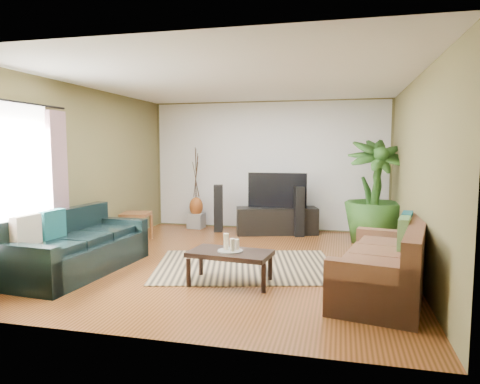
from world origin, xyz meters
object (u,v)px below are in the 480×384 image
(speaker_right, at_px, (299,212))
(pedestal, at_px, (196,221))
(speaker_left, at_px, (218,208))
(vase, at_px, (196,207))
(tv_stand, at_px, (277,221))
(television, at_px, (277,190))
(potted_plant, at_px, (374,192))
(side_table, at_px, (136,227))
(sofa_left, at_px, (80,242))
(sofa_right, at_px, (382,258))
(coffee_table, at_px, (230,267))

(speaker_right, height_order, pedestal, speaker_right)
(speaker_left, distance_m, vase, 0.64)
(tv_stand, height_order, speaker_right, speaker_right)
(television, distance_m, vase, 1.85)
(television, xyz_separation_m, speaker_right, (0.45, -0.15, -0.39))
(speaker_left, distance_m, potted_plant, 3.09)
(speaker_right, relative_size, potted_plant, 0.52)
(tv_stand, relative_size, side_table, 3.04)
(tv_stand, relative_size, vase, 3.94)
(sofa_left, xyz_separation_m, tv_stand, (2.29, 3.24, -0.16))
(speaker_left, bearing_deg, sofa_right, -58.51)
(television, height_order, vase, television)
(speaker_left, relative_size, vase, 2.38)
(sofa_left, distance_m, speaker_left, 3.37)
(sofa_left, bearing_deg, speaker_right, -36.91)
(speaker_left, relative_size, potted_plant, 0.52)
(coffee_table, distance_m, television, 3.36)
(sofa_right, bearing_deg, speaker_left, -125.05)
(sofa_right, distance_m, television, 3.69)
(speaker_right, xyz_separation_m, potted_plant, (1.37, -0.31, 0.45))
(pedestal, bearing_deg, coffee_table, -64.43)
(potted_plant, distance_m, pedestal, 3.76)
(speaker_right, height_order, side_table, speaker_right)
(coffee_table, xyz_separation_m, vase, (-1.68, 3.50, 0.25))
(coffee_table, bearing_deg, speaker_left, 115.76)
(tv_stand, bearing_deg, pedestal, 156.28)
(television, height_order, pedestal, television)
(pedestal, bearing_deg, sofa_left, -98.19)
(coffee_table, height_order, television, television)
(tv_stand, height_order, side_table, tv_stand)
(coffee_table, relative_size, speaker_left, 1.06)
(television, distance_m, pedestal, 1.94)
(speaker_right, xyz_separation_m, side_table, (-2.92, -1.09, -0.22))
(potted_plant, distance_m, vase, 3.71)
(speaker_left, bearing_deg, potted_plant, -19.02)
(speaker_left, xyz_separation_m, pedestal, (-0.58, 0.28, -0.33))
(tv_stand, height_order, television, television)
(potted_plant, bearing_deg, speaker_right, 167.18)
(tv_stand, height_order, pedestal, tv_stand)
(coffee_table, bearing_deg, pedestal, 122.53)
(pedestal, bearing_deg, tv_stand, -7.37)
(tv_stand, distance_m, pedestal, 1.81)
(sofa_right, bearing_deg, side_table, -103.32)
(sofa_left, bearing_deg, side_table, 9.53)
(tv_stand, bearing_deg, side_table, -169.97)
(pedestal, distance_m, vase, 0.31)
(sofa_left, height_order, sofa_right, same)
(sofa_left, relative_size, pedestal, 6.70)
(tv_stand, height_order, vase, vase)
(sofa_right, xyz_separation_m, potted_plant, (0.09, 2.76, 0.52))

